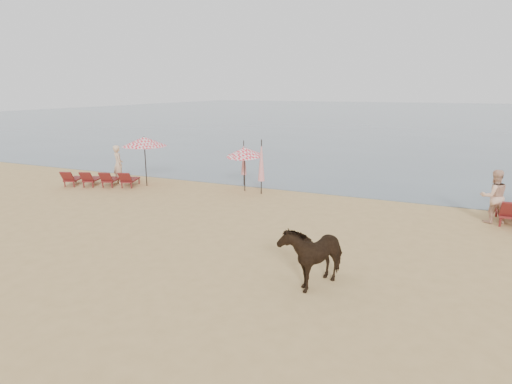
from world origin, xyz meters
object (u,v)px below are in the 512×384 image
Objects in this scene: umbrella_open_left_a at (144,142)px; umbrella_closed_left at (244,158)px; umbrella_closed_right at (261,161)px; beachgoer_right_a at (494,196)px; lounger_cluster_left at (100,179)px; umbrella_open_left_b at (245,152)px; cow at (313,253)px; beachgoer_left at (118,164)px.

umbrella_closed_left is (4.37, 2.01, -0.81)m from umbrella_open_left_a.
umbrella_closed_right is 9.26m from beachgoer_right_a.
lounger_cluster_left is at bearing -171.37° from umbrella_open_left_a.
lounger_cluster_left is 7.12m from umbrella_closed_left.
umbrella_open_left_a is 5.02m from umbrella_open_left_b.
umbrella_closed_left is 11.11m from cow.
umbrella_closed_right is at bearing -140.54° from beachgoer_left.
beachgoer_right_a is (17.07, 1.18, 0.58)m from lounger_cluster_left.
beachgoer_left is at bearing -161.14° from umbrella_closed_left.
beachgoer_left is (-7.52, -0.80, -0.57)m from umbrella_closed_right.
cow is at bearing -32.64° from umbrella_open_left_b.
umbrella_open_left_a is at bearing -19.81° from beachgoer_right_a.
beachgoer_left is at bearing -173.90° from umbrella_closed_right.
beachgoer_right_a reaches higher than lounger_cluster_left.
umbrella_open_left_b is 1.11× the size of beachgoer_left.
cow is at bearing 38.24° from beachgoer_right_a.
umbrella_closed_left reaches higher than lounger_cluster_left.
umbrella_open_left_b is at bearing -62.56° from umbrella_closed_left.
umbrella_open_left_b is at bearing 166.74° from umbrella_closed_right.
beachgoer_left is 1.00× the size of beachgoer_right_a.
cow is at bearing -55.71° from umbrella_closed_left.
cow is at bearing -58.89° from umbrella_closed_right.
lounger_cluster_left is 14.04m from cow.
umbrella_closed_right is at bearing -40.41° from umbrella_closed_left.
lounger_cluster_left is at bearing -154.61° from umbrella_closed_left.
beachgoer_left is at bearing 52.15° from lounger_cluster_left.
umbrella_open_left_a reaches higher than beachgoer_right_a.
lounger_cluster_left is 1.74× the size of umbrella_open_left_b.
cow is at bearing -52.17° from umbrella_open_left_a.
beachgoer_right_a is at bearing -17.56° from umbrella_open_left_a.
cow is 0.95× the size of beachgoer_right_a.
umbrella_closed_right reaches higher than cow.
umbrella_open_left_a is 1.14× the size of umbrella_open_left_b.
umbrella_open_left_a reaches higher than umbrella_open_left_b.
cow is 14.20m from beachgoer_left.
umbrella_closed_right reaches higher than umbrella_open_left_a.
beachgoer_left is (0.33, 0.96, 0.59)m from lounger_cluster_left.
umbrella_closed_left is at bearing 6.32° from lounger_cluster_left.
umbrella_open_left_b is (4.91, 0.97, -0.33)m from umbrella_open_left_a.
umbrella_closed_right is 7.58m from beachgoer_left.
umbrella_closed_left is 6.39m from beachgoer_left.
umbrella_closed_right reaches higher than lounger_cluster_left.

